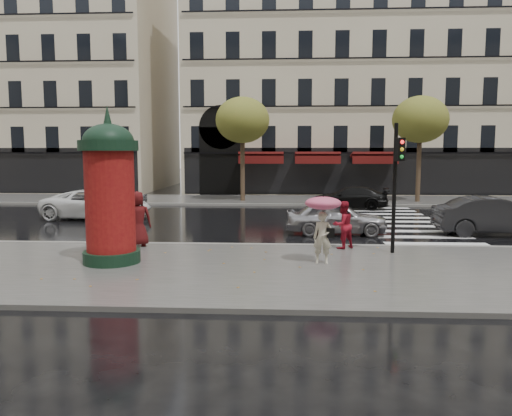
# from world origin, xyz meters

# --- Properties ---
(ground) EXTENTS (160.00, 160.00, 0.00)m
(ground) POSITION_xyz_m (0.00, 0.00, 0.00)
(ground) COLOR black
(ground) RESTS_ON ground
(near_sidewalk) EXTENTS (90.00, 7.00, 0.12)m
(near_sidewalk) POSITION_xyz_m (0.00, -0.50, 0.06)
(near_sidewalk) COLOR #474744
(near_sidewalk) RESTS_ON ground
(far_sidewalk) EXTENTS (90.00, 6.00, 0.12)m
(far_sidewalk) POSITION_xyz_m (0.00, 19.00, 0.06)
(far_sidewalk) COLOR #474744
(far_sidewalk) RESTS_ON ground
(near_kerb) EXTENTS (90.00, 0.25, 0.14)m
(near_kerb) POSITION_xyz_m (0.00, 3.00, 0.07)
(near_kerb) COLOR slate
(near_kerb) RESTS_ON ground
(far_kerb) EXTENTS (90.00, 0.25, 0.14)m
(far_kerb) POSITION_xyz_m (0.00, 16.00, 0.07)
(far_kerb) COLOR slate
(far_kerb) RESTS_ON ground
(zebra_crossing) EXTENTS (3.60, 11.75, 0.01)m
(zebra_crossing) POSITION_xyz_m (6.00, 9.60, 0.01)
(zebra_crossing) COLOR silver
(zebra_crossing) RESTS_ON ground
(bldg_far_corner) EXTENTS (26.00, 14.00, 22.90)m
(bldg_far_corner) POSITION_xyz_m (6.00, 30.00, 11.31)
(bldg_far_corner) COLOR #B7A88C
(bldg_far_corner) RESTS_ON ground
(bldg_far_left) EXTENTS (24.00, 14.00, 22.90)m
(bldg_far_left) POSITION_xyz_m (-22.00, 30.00, 11.31)
(bldg_far_left) COLOR #B7A88C
(bldg_far_left) RESTS_ON ground
(tree_far_left) EXTENTS (3.40, 3.40, 6.64)m
(tree_far_left) POSITION_xyz_m (-2.00, 18.00, 5.17)
(tree_far_left) COLOR #38281C
(tree_far_left) RESTS_ON ground
(tree_far_right) EXTENTS (3.40, 3.40, 6.64)m
(tree_far_right) POSITION_xyz_m (9.00, 18.00, 5.17)
(tree_far_right) COLOR #38281C
(tree_far_right) RESTS_ON ground
(woman_umbrella) EXTENTS (1.01, 1.01, 1.94)m
(woman_umbrella) POSITION_xyz_m (1.71, 0.21, 1.40)
(woman_umbrella) COLOR #C0B89E
(woman_umbrella) RESTS_ON near_sidewalk
(woman_red) EXTENTS (0.95, 0.90, 1.54)m
(woman_red) POSITION_xyz_m (2.53, 2.40, 0.89)
(woman_red) COLOR maroon
(woman_red) RESTS_ON near_sidewalk
(man_burgundy) EXTENTS (1.04, 0.87, 1.83)m
(man_burgundy) POSITION_xyz_m (-4.19, 2.40, 1.04)
(man_burgundy) COLOR #480E0F
(man_burgundy) RESTS_ON near_sidewalk
(morris_column) EXTENTS (1.63, 1.63, 4.39)m
(morris_column) POSITION_xyz_m (-4.23, -0.01, 2.22)
(morris_column) COLOR black
(morris_column) RESTS_ON near_sidewalk
(traffic_light) EXTENTS (0.30, 0.39, 3.98)m
(traffic_light) POSITION_xyz_m (4.03, 1.73, 2.53)
(traffic_light) COLOR black
(traffic_light) RESTS_ON near_sidewalk
(car_silver) EXTENTS (3.97, 1.68, 1.34)m
(car_silver) POSITION_xyz_m (2.68, 5.90, 0.67)
(car_silver) COLOR #9E9DA2
(car_silver) RESTS_ON ground
(car_darkgrey) EXTENTS (4.60, 1.73, 1.50)m
(car_darkgrey) POSITION_xyz_m (8.83, 5.99, 0.75)
(car_darkgrey) COLOR #232326
(car_darkgrey) RESTS_ON ground
(car_white) EXTENTS (5.37, 2.90, 1.43)m
(car_white) POSITION_xyz_m (-8.31, 9.66, 0.72)
(car_white) COLOR white
(car_white) RESTS_ON ground
(car_black) EXTENTS (4.53, 2.33, 1.26)m
(car_black) POSITION_xyz_m (4.32, 14.67, 0.63)
(car_black) COLOR black
(car_black) RESTS_ON ground
(car_far_silver) EXTENTS (4.40, 1.93, 1.47)m
(car_far_silver) POSITION_xyz_m (-8.59, 11.37, 0.74)
(car_far_silver) COLOR silver
(car_far_silver) RESTS_ON ground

